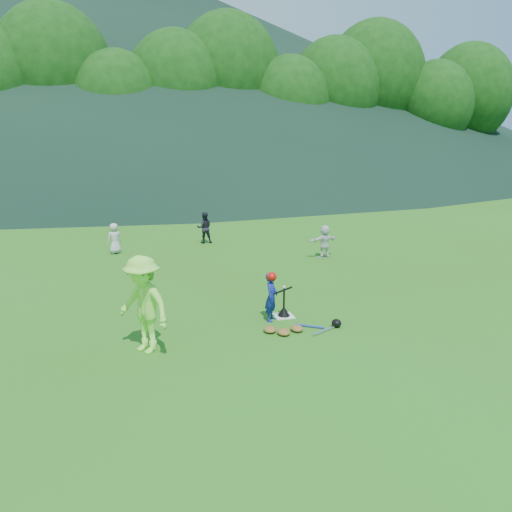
{
  "coord_description": "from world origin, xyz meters",
  "views": [
    {
      "loc": [
        -3.67,
        -10.71,
        4.31
      ],
      "look_at": [
        0.0,
        2.5,
        0.9
      ],
      "focal_mm": 35.0,
      "sensor_mm": 36.0,
      "label": 1
    }
  ],
  "objects_px": {
    "home_plate": "(284,316)",
    "batting_tee": "(284,311)",
    "fielder_b": "(204,228)",
    "adult_coach": "(143,305)",
    "batter_child": "(271,297)",
    "equipment_pile": "(297,328)",
    "fielder_a": "(115,238)",
    "fielder_d": "(324,241)"
  },
  "relations": [
    {
      "from": "adult_coach",
      "to": "fielder_b",
      "type": "distance_m",
      "value": 10.17
    },
    {
      "from": "equipment_pile",
      "to": "home_plate",
      "type": "bearing_deg",
      "value": 89.48
    },
    {
      "from": "home_plate",
      "to": "batting_tee",
      "type": "height_order",
      "value": "batting_tee"
    },
    {
      "from": "adult_coach",
      "to": "fielder_d",
      "type": "xyz_separation_m",
      "value": [
        6.55,
        6.26,
        -0.41
      ]
    },
    {
      "from": "adult_coach",
      "to": "batting_tee",
      "type": "relative_size",
      "value": 2.92
    },
    {
      "from": "home_plate",
      "to": "fielder_d",
      "type": "distance_m",
      "value": 6.11
    },
    {
      "from": "home_plate",
      "to": "batting_tee",
      "type": "relative_size",
      "value": 0.66
    },
    {
      "from": "fielder_d",
      "to": "home_plate",
      "type": "bearing_deg",
      "value": 47.33
    },
    {
      "from": "batting_tee",
      "to": "equipment_pile",
      "type": "xyz_separation_m",
      "value": [
        -0.01,
        -0.96,
        -0.06
      ]
    },
    {
      "from": "batter_child",
      "to": "fielder_a",
      "type": "height_order",
      "value": "batter_child"
    },
    {
      "from": "home_plate",
      "to": "fielder_b",
      "type": "height_order",
      "value": "fielder_b"
    },
    {
      "from": "batter_child",
      "to": "fielder_a",
      "type": "xyz_separation_m",
      "value": [
        -3.52,
        7.91,
        -0.02
      ]
    },
    {
      "from": "fielder_a",
      "to": "fielder_d",
      "type": "height_order",
      "value": "fielder_d"
    },
    {
      "from": "fielder_b",
      "to": "equipment_pile",
      "type": "bearing_deg",
      "value": 95.38
    },
    {
      "from": "fielder_d",
      "to": "batting_tee",
      "type": "height_order",
      "value": "fielder_d"
    },
    {
      "from": "batter_child",
      "to": "adult_coach",
      "type": "height_order",
      "value": "adult_coach"
    },
    {
      "from": "home_plate",
      "to": "equipment_pile",
      "type": "xyz_separation_m",
      "value": [
        -0.01,
        -0.96,
        0.06
      ]
    },
    {
      "from": "fielder_d",
      "to": "batter_child",
      "type": "bearing_deg",
      "value": 45.32
    },
    {
      "from": "fielder_a",
      "to": "equipment_pile",
      "type": "relative_size",
      "value": 0.62
    },
    {
      "from": "home_plate",
      "to": "batter_child",
      "type": "xyz_separation_m",
      "value": [
        -0.37,
        -0.16,
        0.57
      ]
    },
    {
      "from": "batter_child",
      "to": "fielder_b",
      "type": "relative_size",
      "value": 0.93
    },
    {
      "from": "adult_coach",
      "to": "batter_child",
      "type": "bearing_deg",
      "value": 68.39
    },
    {
      "from": "batter_child",
      "to": "fielder_b",
      "type": "xyz_separation_m",
      "value": [
        -0.06,
        8.8,
        0.04
      ]
    },
    {
      "from": "home_plate",
      "to": "fielder_b",
      "type": "xyz_separation_m",
      "value": [
        -0.43,
        8.64,
        0.61
      ]
    },
    {
      "from": "fielder_d",
      "to": "equipment_pile",
      "type": "relative_size",
      "value": 0.64
    },
    {
      "from": "home_plate",
      "to": "batter_child",
      "type": "relative_size",
      "value": 0.39
    },
    {
      "from": "home_plate",
      "to": "fielder_b",
      "type": "relative_size",
      "value": 0.36
    },
    {
      "from": "fielder_a",
      "to": "equipment_pile",
      "type": "xyz_separation_m",
      "value": [
        3.88,
        -8.7,
        -0.49
      ]
    },
    {
      "from": "batter_child",
      "to": "equipment_pile",
      "type": "distance_m",
      "value": 1.01
    },
    {
      "from": "home_plate",
      "to": "fielder_a",
      "type": "relative_size",
      "value": 0.4
    },
    {
      "from": "fielder_b",
      "to": "batting_tee",
      "type": "relative_size",
      "value": 1.82
    },
    {
      "from": "fielder_b",
      "to": "fielder_d",
      "type": "height_order",
      "value": "fielder_b"
    },
    {
      "from": "batter_child",
      "to": "batting_tee",
      "type": "relative_size",
      "value": 1.7
    },
    {
      "from": "fielder_a",
      "to": "batter_child",
      "type": "bearing_deg",
      "value": 90.7
    },
    {
      "from": "batting_tee",
      "to": "adult_coach",
      "type": "bearing_deg",
      "value": -161.51
    },
    {
      "from": "batter_child",
      "to": "batting_tee",
      "type": "distance_m",
      "value": 0.6
    },
    {
      "from": "adult_coach",
      "to": "fielder_d",
      "type": "distance_m",
      "value": 9.08
    },
    {
      "from": "home_plate",
      "to": "fielder_b",
      "type": "distance_m",
      "value": 8.67
    },
    {
      "from": "batting_tee",
      "to": "fielder_d",
      "type": "bearing_deg",
      "value": 57.88
    },
    {
      "from": "adult_coach",
      "to": "home_plate",
      "type": "bearing_deg",
      "value": 69.09
    },
    {
      "from": "batter_child",
      "to": "fielder_d",
      "type": "xyz_separation_m",
      "value": [
        3.6,
        5.32,
        0.0
      ]
    },
    {
      "from": "fielder_a",
      "to": "fielder_d",
      "type": "distance_m",
      "value": 7.58
    }
  ]
}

